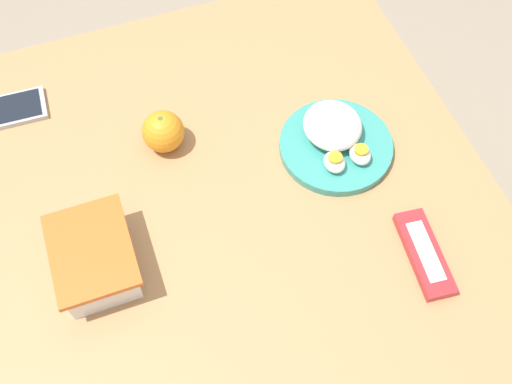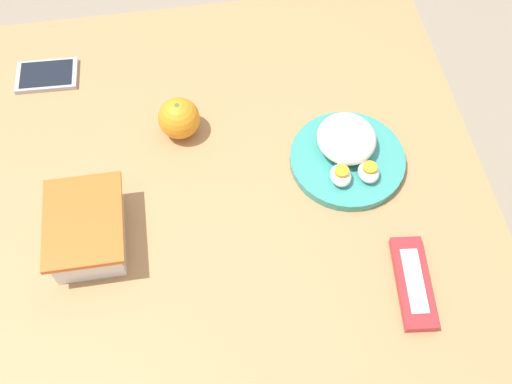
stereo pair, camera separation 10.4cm
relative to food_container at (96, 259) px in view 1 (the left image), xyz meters
name	(u,v)px [view 1 (the left image)]	position (x,y,z in m)	size (l,w,h in m)	color
ground_plane	(236,329)	(0.05, -0.24, -0.75)	(10.00, 10.00, 0.00)	gray
table	(227,228)	(0.05, -0.24, -0.14)	(0.99, 0.96, 0.72)	#AD7F51
food_container	(96,259)	(0.00, 0.00, 0.00)	(0.17, 0.13, 0.07)	white
orange_fruit	(163,131)	(0.21, -0.17, 0.01)	(0.08, 0.08, 0.08)	orange
rice_plate	(335,139)	(0.10, -0.47, -0.01)	(0.21, 0.21, 0.07)	teal
candy_bar	(424,254)	(-0.16, -0.52, -0.02)	(0.16, 0.07, 0.02)	#B7282D
cell_phone	(14,109)	(0.38, 0.09, -0.03)	(0.08, 0.12, 0.01)	#ADADB2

